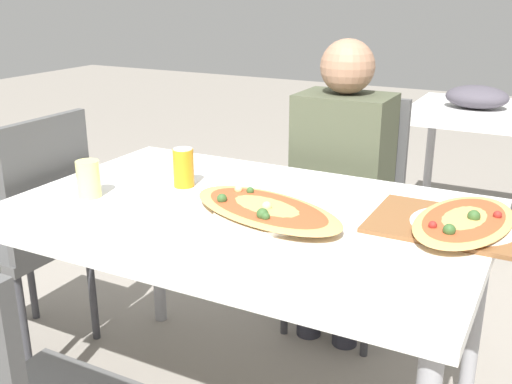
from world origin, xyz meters
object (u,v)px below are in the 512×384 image
Objects in this scene: chair_side_left at (32,227)px; soda_can at (184,168)px; person_seated at (341,169)px; drink_glass at (89,179)px; pizza_second at (464,222)px; chair_far_seated at (349,201)px; dining_table at (244,230)px; pizza_main at (266,210)px.

soda_can is (0.60, 0.11, 0.28)m from chair_side_left.
person_seated reaches higher than drink_glass.
drink_glass reaches higher than pizza_second.
chair_far_seated is 0.81m from soda_can.
drink_glass reaches higher than dining_table.
chair_side_left is at bearing -169.29° from soda_can.
person_seated is at bearing 59.90° from soda_can.
pizza_main is 4.45× the size of soda_can.
chair_side_left reaches higher than soda_can.
dining_table is 2.91× the size of pizza_second.
chair_side_left is at bearing 40.82° from chair_far_seated.
pizza_main is at bearing -90.46° from chair_side_left.
soda_can reaches higher than pizza_second.
drink_glass is at bearing 59.83° from chair_far_seated.
person_seated is 10.39× the size of drink_glass.
person_seated is 2.52× the size of pizza_second.
drink_glass is at bearing -132.09° from soda_can.
person_seated reaches higher than soda_can.
person_seated is at bearing 92.11° from pizza_main.
chair_side_left reaches higher than dining_table.
person_seated is 0.67m from soda_can.
person_seated is 2.12× the size of pizza_main.
pizza_main is (0.03, -0.81, 0.24)m from chair_far_seated.
drink_glass is at bearing -169.94° from pizza_main.
person_seated is at bearing 84.85° from dining_table.
soda_can is (-0.33, -0.57, 0.11)m from person_seated.
drink_glass is at bearing -164.67° from dining_table.
soda_can reaches higher than pizza_main.
drink_glass is (-0.47, -0.13, 0.12)m from dining_table.
chair_far_seated reaches higher than pizza_main.
pizza_second is at bearing 129.31° from chair_far_seated.
pizza_second is at bearing 2.70° from soda_can.
soda_can is 0.27× the size of pizza_second.
dining_table is at bearing -18.52° from soda_can.
chair_far_seated is at bearing -49.18° from chair_side_left.
dining_table is 0.79m from chair_far_seated.
pizza_second is at bearing 17.72° from pizza_main.
dining_table is 1.15× the size of person_seated.
pizza_main is at bearing -19.59° from dining_table.
dining_table is at bearing 84.85° from person_seated.
pizza_second is at bearing 12.54° from dining_table.
chair_far_seated is 0.87m from pizza_second.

